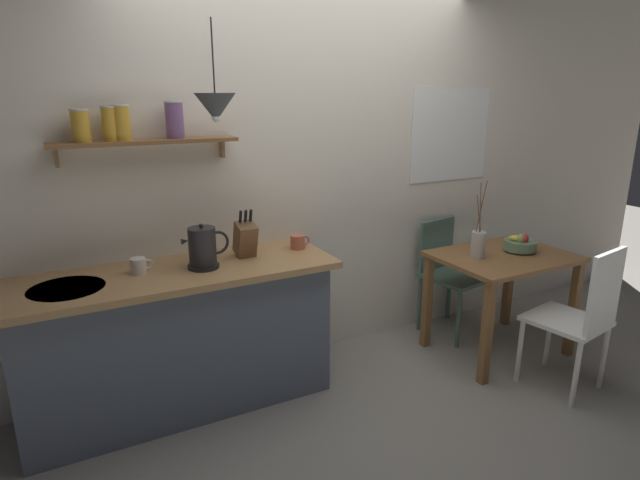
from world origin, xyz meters
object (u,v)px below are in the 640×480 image
object	(u,v)px
coffee_mug_by_sink	(139,266)
pendant_lamp	(215,107)
dining_table	(502,271)
twig_vase	(478,244)
knife_block	(245,238)
coffee_mug_spare	(298,242)
electric_kettle	(203,248)
fruit_bowl	(520,244)
dining_chair_near	(581,314)
dining_chair_far	(448,269)

from	to	relation	value
coffee_mug_by_sink	pendant_lamp	world-z (taller)	pendant_lamp
dining_table	coffee_mug_by_sink	distance (m)	2.45
twig_vase	knife_block	xyz separation A→B (m)	(-1.55, 0.36, 0.15)
knife_block	coffee_mug_spare	distance (m)	0.36
electric_kettle	coffee_mug_spare	bearing A→B (deg)	8.06
fruit_bowl	dining_chair_near	bearing A→B (deg)	-101.40
dining_table	pendant_lamp	world-z (taller)	pendant_lamp
knife_block	fruit_bowl	bearing A→B (deg)	-11.46
fruit_bowl	coffee_mug_by_sink	world-z (taller)	coffee_mug_by_sink
electric_kettle	knife_block	distance (m)	0.29
dining_chair_far	knife_block	bearing A→B (deg)	-177.62
dining_table	coffee_mug_spare	world-z (taller)	coffee_mug_spare
dining_table	electric_kettle	size ratio (longest dim) A/B	3.43
pendant_lamp	dining_chair_far	bearing A→B (deg)	7.72
fruit_bowl	electric_kettle	distance (m)	2.24
dining_table	coffee_mug_by_sink	size ratio (longest dim) A/B	7.62
knife_block	dining_chair_near	bearing A→B (deg)	-29.51
dining_table	pendant_lamp	distance (m)	2.30
dining_chair_near	coffee_mug_spare	world-z (taller)	coffee_mug_spare
dining_chair_near	pendant_lamp	world-z (taller)	pendant_lamp
dining_chair_far	electric_kettle	distance (m)	2.03
twig_vase	electric_kettle	distance (m)	1.86
twig_vase	coffee_mug_by_sink	size ratio (longest dim) A/B	4.34
dining_chair_near	coffee_mug_spare	xyz separation A→B (m)	(-1.44, 1.03, 0.40)
coffee_mug_by_sink	dining_chair_near	bearing A→B (deg)	-22.70
knife_block	pendant_lamp	xyz separation A→B (m)	(-0.20, -0.19, 0.78)
dining_table	dining_chair_near	distance (m)	0.63
dining_table	dining_chair_far	world-z (taller)	dining_chair_far
dining_table	dining_chair_far	distance (m)	0.48
coffee_mug_spare	coffee_mug_by_sink	bearing A→B (deg)	-179.17
electric_kettle	pendant_lamp	bearing A→B (deg)	-51.69
electric_kettle	knife_block	xyz separation A→B (m)	(0.28, 0.08, -0.00)
knife_block	twig_vase	bearing A→B (deg)	-12.89
dining_chair_near	twig_vase	distance (m)	0.77
pendant_lamp	coffee_mug_spare	bearing A→B (deg)	19.48
dining_table	electric_kettle	xyz separation A→B (m)	(-2.06, 0.31, 0.38)
dining_table	fruit_bowl	distance (m)	0.24
dining_chair_far	pendant_lamp	bearing A→B (deg)	-172.28
electric_kettle	knife_block	bearing A→B (deg)	15.76
twig_vase	pendant_lamp	xyz separation A→B (m)	(-1.75, 0.17, 0.93)
dining_table	coffee_mug_by_sink	world-z (taller)	coffee_mug_by_sink
dining_chair_far	knife_block	distance (m)	1.76
dining_chair_near	coffee_mug_spare	bearing A→B (deg)	144.48
dining_table	knife_block	xyz separation A→B (m)	(-1.77, 0.39, 0.38)
knife_block	pendant_lamp	size ratio (longest dim) A/B	0.59
fruit_bowl	knife_block	xyz separation A→B (m)	(-1.92, 0.39, 0.20)
coffee_mug_spare	electric_kettle	bearing A→B (deg)	-171.94
knife_block	coffee_mug_by_sink	distance (m)	0.63
dining_chair_near	electric_kettle	size ratio (longest dim) A/B	3.53
fruit_bowl	pendant_lamp	bearing A→B (deg)	174.49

